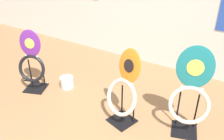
{
  "coord_description": "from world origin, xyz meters",
  "views": [
    {
      "loc": [
        1.32,
        -1.11,
        2.01
      ],
      "look_at": [
        0.02,
        1.07,
        0.55
      ],
      "focal_mm": 40.0,
      "sensor_mm": 36.0,
      "label": 1
    }
  ],
  "objects": [
    {
      "name": "toilet_seat_display_teal_sax",
      "position": [
        0.94,
        1.13,
        0.48
      ],
      "size": [
        0.46,
        0.35,
        1.02
      ],
      "color": "black",
      "rests_on": "ground_plane"
    },
    {
      "name": "toilet_seat_display_purple_note",
      "position": [
        -1.14,
        0.88,
        0.4
      ],
      "size": [
        0.41,
        0.36,
        0.87
      ],
      "color": "black",
      "rests_on": "ground_plane"
    },
    {
      "name": "toilet_seat_display_orange_sun",
      "position": [
        0.26,
        0.92,
        0.42
      ],
      "size": [
        0.47,
        0.38,
        0.91
      ],
      "color": "black",
      "rests_on": "ground_plane"
    },
    {
      "name": "paint_can",
      "position": [
        -0.78,
        1.14,
        0.09
      ],
      "size": [
        0.19,
        0.19,
        0.17
      ],
      "color": "silver",
      "rests_on": "ground_plane"
    }
  ]
}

